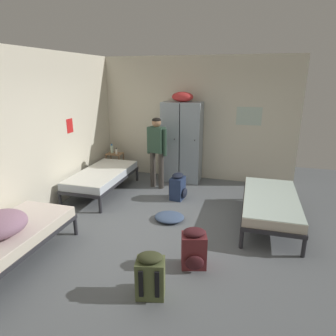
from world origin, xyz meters
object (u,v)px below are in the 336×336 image
object	(u,v)px
water_bottle	(112,149)
lotion_bottle	(116,151)
locker_bank	(182,140)
backpack_maroon	(194,249)
bed_left_front	(6,239)
clothes_pile_denim	(169,217)
person_traveler	(157,146)
bedding_heap	(0,224)
backpack_olive	(150,275)
bed_left_rear	(102,176)
bed_right	(271,202)
backpack_navy	(178,187)
shelf_unit	(115,162)

from	to	relation	value
water_bottle	lotion_bottle	distance (m)	0.17
locker_bank	backpack_maroon	world-z (taller)	locker_bank
bed_left_front	clothes_pile_denim	world-z (taller)	bed_left_front
person_traveler	bed_left_front	bearing A→B (deg)	-107.34
person_traveler	lotion_bottle	world-z (taller)	person_traveler
bedding_heap	backpack_olive	bearing A→B (deg)	1.12
bed_left_rear	backpack_maroon	bearing A→B (deg)	-40.59
bed_right	person_traveler	distance (m)	2.67
backpack_maroon	backpack_navy	bearing A→B (deg)	109.06
bed_left_rear	water_bottle	bearing A→B (deg)	105.75
shelf_unit	backpack_navy	world-z (taller)	shelf_unit
clothes_pile_denim	lotion_bottle	bearing A→B (deg)	134.10
bed_left_front	water_bottle	size ratio (longest dim) A/B	8.36
lotion_bottle	backpack_navy	bearing A→B (deg)	-28.96
person_traveler	backpack_navy	distance (m)	1.06
bedding_heap	bed_left_front	bearing A→B (deg)	109.15
backpack_navy	clothes_pile_denim	distance (m)	0.97
backpack_navy	clothes_pile_denim	world-z (taller)	backpack_navy
bed_right	backpack_maroon	world-z (taller)	backpack_maroon
clothes_pile_denim	backpack_olive	bearing A→B (deg)	-81.12
locker_bank	bed_right	distance (m)	2.68
shelf_unit	bedding_heap	world-z (taller)	bedding_heap
clothes_pile_denim	bedding_heap	bearing A→B (deg)	-131.79
shelf_unit	bedding_heap	bearing A→B (deg)	-85.89
backpack_maroon	backpack_olive	xyz separation A→B (m)	(-0.37, -0.66, 0.00)
person_traveler	locker_bank	bearing A→B (deg)	56.83
lotion_bottle	person_traveler	bearing A→B (deg)	-22.09
backpack_olive	water_bottle	bearing A→B (deg)	121.14
bed_left_rear	water_bottle	size ratio (longest dim) A/B	8.36
backpack_olive	shelf_unit	bearing A→B (deg)	120.39
bed_right	water_bottle	distance (m)	4.07
bed_left_rear	backpack_navy	xyz separation A→B (m)	(1.63, 0.11, -0.12)
bed_right	locker_bank	bearing A→B (deg)	138.08
bedding_heap	person_traveler	bearing A→B (deg)	73.51
backpack_navy	clothes_pile_denim	xyz separation A→B (m)	(0.08, -0.95, -0.21)
locker_bank	shelf_unit	bearing A→B (deg)	-176.45
bed_left_front	backpack_navy	size ratio (longest dim) A/B	3.45
bed_right	bedding_heap	size ratio (longest dim) A/B	2.83
backpack_navy	backpack_maroon	distance (m)	2.26
shelf_unit	backpack_maroon	xyz separation A→B (m)	(2.62, -3.18, -0.09)
bed_right	bed_left_rear	bearing A→B (deg)	171.73
locker_bank	lotion_bottle	bearing A→B (deg)	-174.89
water_bottle	clothes_pile_denim	xyz separation A→B (m)	(2.04, -2.01, -0.62)
bed_left_rear	bedding_heap	world-z (taller)	bedding_heap
bed_right	water_bottle	bearing A→B (deg)	155.86
bedding_heap	water_bottle	size ratio (longest dim) A/B	2.96
bed_right	backpack_olive	bearing A→B (deg)	-122.04
backpack_navy	backpack_olive	world-z (taller)	same
bed_left_rear	water_bottle	xyz separation A→B (m)	(-0.33, 1.17, 0.29)
bed_right	bed_left_front	bearing A→B (deg)	-147.47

